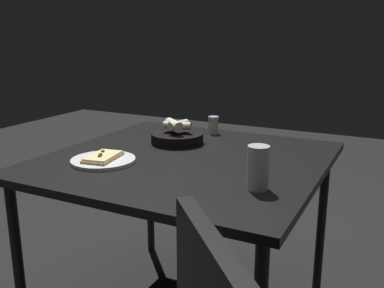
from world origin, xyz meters
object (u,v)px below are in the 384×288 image
object	(u,v)px
bread_basket	(177,136)
beer_glass	(258,170)
pepper_shaker	(213,126)
pizza_plate	(103,160)
dining_table	(186,171)

from	to	relation	value
bread_basket	beer_glass	size ratio (longest dim) A/B	1.64
bread_basket	pepper_shaker	size ratio (longest dim) A/B	2.74
pepper_shaker	beer_glass	bearing A→B (deg)	-145.66
pizza_plate	beer_glass	bearing A→B (deg)	-91.40
dining_table	pepper_shaker	world-z (taller)	pepper_shaker
dining_table	pizza_plate	bearing A→B (deg)	129.37
dining_table	bread_basket	world-z (taller)	bread_basket
bread_basket	pepper_shaker	world-z (taller)	bread_basket
pizza_plate	pepper_shaker	xyz separation A→B (m)	(0.64, -0.18, 0.03)
dining_table	beer_glass	bearing A→B (deg)	-120.68
dining_table	bread_basket	xyz separation A→B (m)	(0.18, 0.14, 0.09)
dining_table	bread_basket	bearing A→B (deg)	37.14
dining_table	pizza_plate	world-z (taller)	pizza_plate
dining_table	bread_basket	size ratio (longest dim) A/B	4.54
bread_basket	beer_glass	bearing A→B (deg)	-128.33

